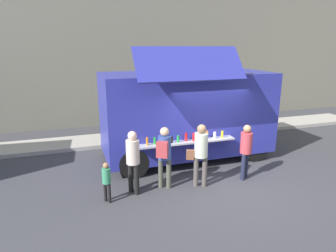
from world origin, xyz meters
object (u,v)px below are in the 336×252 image
at_px(food_truck_main, 187,113).
at_px(customer_extra_browsing, 246,147).
at_px(customer_mid_with_backpack, 164,152).
at_px(child_near_queue, 107,179).
at_px(customer_rear_waiting, 133,157).
at_px(trash_bin, 252,121).
at_px(customer_front_ordering, 200,150).

height_order(food_truck_main, customer_extra_browsing, food_truck_main).
height_order(customer_mid_with_backpack, child_near_queue, customer_mid_with_backpack).
bearing_deg(customer_rear_waiting, customer_mid_with_backpack, -30.61).
bearing_deg(customer_extra_browsing, customer_rear_waiting, 50.09).
height_order(customer_rear_waiting, child_near_queue, customer_rear_waiting).
bearing_deg(trash_bin, food_truck_main, -151.29).
bearing_deg(customer_mid_with_backpack, child_near_queue, 129.77).
bearing_deg(food_truck_main, child_near_queue, -143.46).
xyz_separation_m(customer_extra_browsing, child_near_queue, (-3.99, -0.10, -0.35)).
relative_size(food_truck_main, trash_bin, 6.52).
bearing_deg(customer_rear_waiting, customer_extra_browsing, -33.51).
bearing_deg(customer_rear_waiting, child_near_queue, 168.21).
height_order(trash_bin, customer_rear_waiting, customer_rear_waiting).
height_order(food_truck_main, customer_front_ordering, food_truck_main).
height_order(customer_front_ordering, customer_mid_with_backpack, customer_front_ordering).
xyz_separation_m(customer_front_ordering, child_near_queue, (-2.54, -0.07, -0.43)).
distance_m(food_truck_main, customer_mid_with_backpack, 2.55).
distance_m(customer_mid_with_backpack, customer_extra_browsing, 2.42).
xyz_separation_m(trash_bin, customer_mid_with_backpack, (-5.70, -4.34, 0.63)).
bearing_deg(trash_bin, customer_mid_with_backpack, -142.70).
distance_m(food_truck_main, trash_bin, 4.98).
height_order(trash_bin, customer_mid_with_backpack, customer_mid_with_backpack).
height_order(trash_bin, customer_front_ordering, customer_front_ordering).
xyz_separation_m(food_truck_main, customer_rear_waiting, (-2.31, -2.02, -0.59)).
relative_size(customer_front_ordering, customer_extra_browsing, 1.09).
relative_size(customer_mid_with_backpack, customer_rear_waiting, 1.01).
bearing_deg(customer_extra_browsing, customer_mid_with_backpack, 49.07).
bearing_deg(customer_front_ordering, child_near_queue, 114.71).
relative_size(customer_front_ordering, customer_mid_with_backpack, 1.03).
distance_m(trash_bin, child_near_queue, 8.60).
bearing_deg(child_near_queue, customer_front_ordering, -35.67).
bearing_deg(customer_extra_browsing, child_near_queue, 54.17).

